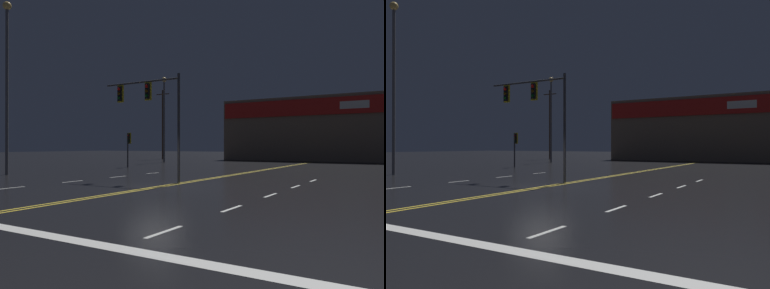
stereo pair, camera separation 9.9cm
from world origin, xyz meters
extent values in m
plane|color=black|center=(0.00, 0.00, 0.00)|extent=(200.00, 200.00, 0.00)
cube|color=gold|center=(-0.15, 0.00, 0.00)|extent=(0.12, 60.00, 0.01)
cube|color=gold|center=(0.15, 0.00, 0.00)|extent=(0.12, 60.00, 0.01)
cube|color=silver|center=(-5.52, -3.60, 0.00)|extent=(0.12, 1.40, 0.01)
cube|color=silver|center=(-5.52, 0.00, 0.00)|extent=(0.12, 1.40, 0.01)
cube|color=silver|center=(-5.52, 3.60, 0.00)|extent=(0.12, 1.40, 0.01)
cube|color=silver|center=(-5.52, 7.20, 0.00)|extent=(0.12, 1.40, 0.01)
cube|color=silver|center=(5.52, -7.20, 0.00)|extent=(0.12, 1.40, 0.01)
cube|color=silver|center=(5.52, -3.60, 0.00)|extent=(0.12, 1.40, 0.01)
cube|color=silver|center=(5.52, 0.00, 0.00)|extent=(0.12, 1.40, 0.01)
cube|color=silver|center=(5.52, 3.60, 0.00)|extent=(0.12, 1.40, 0.01)
cube|color=silver|center=(5.52, 7.20, 0.00)|extent=(0.12, 1.40, 0.01)
cube|color=silver|center=(5.52, -8.75, 0.00)|extent=(10.59, 0.40, 0.01)
cylinder|color=#38383D|center=(-0.20, 2.29, 2.85)|extent=(0.14, 0.14, 5.71)
cylinder|color=#38383D|center=(-2.68, 2.29, 5.46)|extent=(4.96, 0.10, 0.10)
cube|color=black|center=(-2.18, 2.29, 4.92)|extent=(0.28, 0.24, 0.84)
cube|color=gold|center=(-2.18, 2.29, 4.92)|extent=(0.42, 0.08, 0.99)
sphere|color=red|center=(-2.18, 2.13, 5.17)|extent=(0.17, 0.17, 0.17)
sphere|color=#543707|center=(-2.18, 2.13, 4.92)|extent=(0.17, 0.17, 0.17)
sphere|color=#084513|center=(-2.18, 2.13, 4.66)|extent=(0.17, 0.17, 0.17)
cube|color=black|center=(-4.17, 2.29, 4.92)|extent=(0.28, 0.24, 0.84)
cube|color=gold|center=(-4.17, 2.29, 4.92)|extent=(0.42, 0.08, 0.99)
sphere|color=red|center=(-4.17, 2.13, 5.17)|extent=(0.17, 0.17, 0.17)
sphere|color=#543707|center=(-4.17, 2.13, 4.92)|extent=(0.17, 0.17, 0.17)
sphere|color=#084513|center=(-4.17, 2.13, 4.66)|extent=(0.17, 0.17, 0.17)
cylinder|color=#38383D|center=(-11.85, 11.93, 1.54)|extent=(0.13, 0.13, 3.09)
cube|color=black|center=(-11.85, 12.11, 2.62)|extent=(0.28, 0.24, 0.84)
cube|color=gold|center=(-11.85, 12.11, 2.62)|extent=(0.42, 0.08, 0.99)
sphere|color=red|center=(-11.85, 11.95, 2.87)|extent=(0.17, 0.17, 0.17)
sphere|color=#543707|center=(-11.85, 11.95, 2.62)|extent=(0.17, 0.17, 0.17)
sphere|color=#084513|center=(-11.85, 11.95, 2.37)|extent=(0.17, 0.17, 0.17)
cylinder|color=#59595E|center=(-13.12, 1.11, 5.58)|extent=(0.20, 0.20, 11.16)
sphere|color=#F4C666|center=(-13.12, 1.11, 11.32)|extent=(0.56, 0.56, 0.56)
cylinder|color=#59595E|center=(-14.91, 22.01, 4.78)|extent=(0.20, 0.20, 9.57)
sphere|color=#F4C666|center=(-14.91, 22.01, 9.74)|extent=(0.56, 0.56, 0.56)
cube|color=#7A6651|center=(0.00, 38.19, 4.09)|extent=(25.08, 10.00, 8.18)
cube|color=red|center=(0.00, 33.09, 6.75)|extent=(24.58, 0.20, 2.05)
cube|color=white|center=(4.39, 33.04, 6.75)|extent=(3.20, 0.16, 0.90)
cylinder|color=#4C3828|center=(-21.23, 30.70, 5.05)|extent=(0.26, 0.26, 10.10)
cube|color=#4C3828|center=(-21.23, 30.70, 9.50)|extent=(2.20, 0.12, 0.12)
camera|label=1|loc=(10.31, -14.06, 1.92)|focal=35.00mm
camera|label=2|loc=(10.39, -14.01, 1.92)|focal=35.00mm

